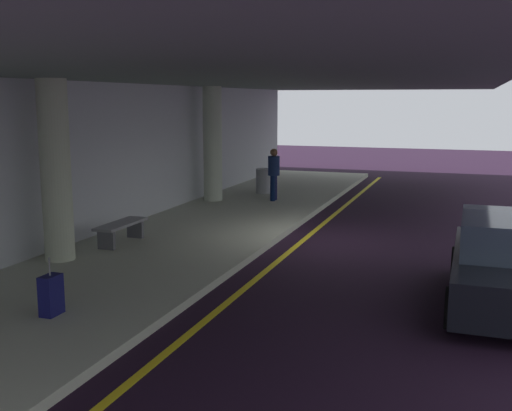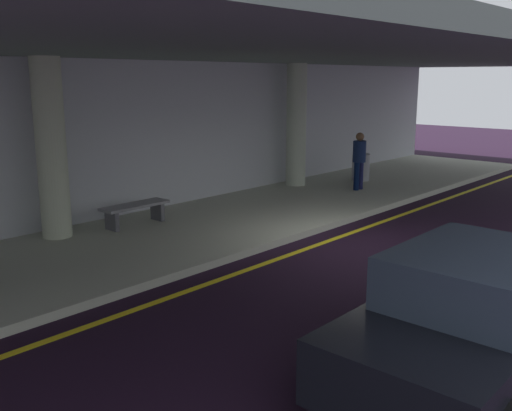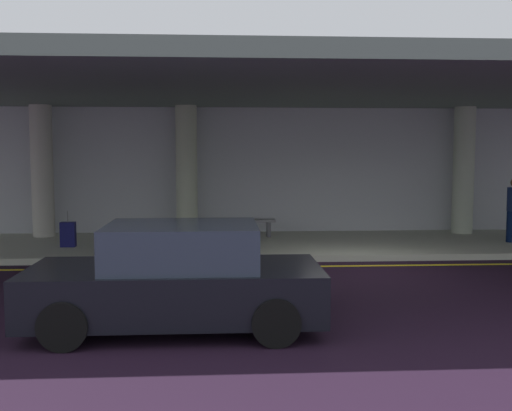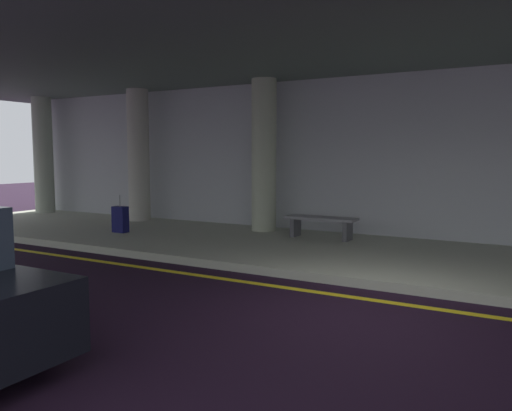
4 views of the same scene
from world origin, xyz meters
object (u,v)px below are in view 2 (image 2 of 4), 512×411
car_black (471,318)px  bench_metal (135,210)px  support_column_center (51,149)px  support_column_right_mid (296,125)px  traveler_with_luggage (359,157)px  trash_bin_steel (361,167)px

car_black → bench_metal: bearing=-99.2°
support_column_center → support_column_right_mid: same height
traveler_with_luggage → car_black: bearing=-16.8°
support_column_right_mid → bench_metal: 6.51m
car_black → trash_bin_steel: (9.70, 7.52, -0.14)m
support_column_right_mid → trash_bin_steel: (2.03, -1.06, -1.40)m
car_black → trash_bin_steel: size_ratio=4.82×
car_black → bench_metal: car_black is taller
car_black → bench_metal: 8.26m
support_column_center → traveler_with_luggage: 8.85m
car_black → trash_bin_steel: bearing=-142.1°
traveler_with_luggage → bench_metal: (-6.94, 1.44, -0.61)m
support_column_center → traveler_with_luggage: support_column_center is taller
traveler_with_luggage → bench_metal: 7.11m
trash_bin_steel → traveler_with_luggage: bearing=-150.3°
car_black → traveler_with_luggage: traveler_with_luggage is taller
support_column_right_mid → support_column_center: bearing=180.0°
support_column_center → trash_bin_steel: (10.03, -1.06, -1.40)m
car_black → bench_metal: size_ratio=2.56×
support_column_center → bench_metal: size_ratio=2.28×
support_column_right_mid → trash_bin_steel: 2.68m
support_column_right_mid → trash_bin_steel: bearing=-27.6°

